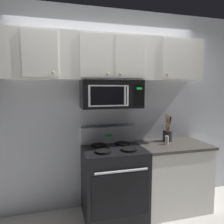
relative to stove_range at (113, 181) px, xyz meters
The scene contains 7 objects.
back_wall 0.95m from the stove_range, 90.00° to the left, with size 5.20×0.10×2.70m, color silver.
stove_range is the anchor object (origin of this frame).
over_range_microwave 1.11m from the stove_range, 90.14° to the left, with size 0.76×0.43×0.35m.
upper_cabinets 1.56m from the stove_range, 90.00° to the left, with size 2.50×0.36×0.55m.
counter_segment 0.84m from the stove_range, ahead, with size 0.93×0.65×0.90m.
utensil_crock_charcoal 1.01m from the stove_range, 10.10° to the left, with size 0.13×0.13×0.39m.
salt_shaker 0.89m from the stove_range, ahead, with size 0.05×0.05×0.11m.
Camera 1 is at (-0.66, -2.02, 1.64)m, focal length 33.27 mm.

